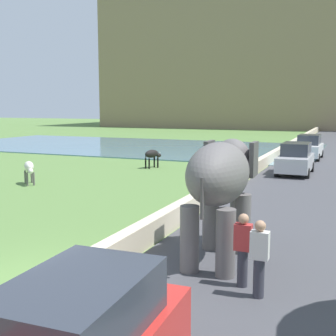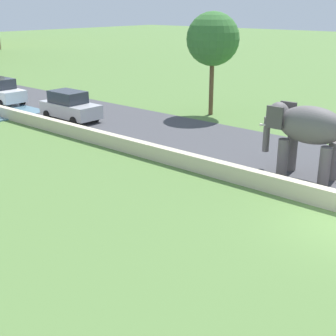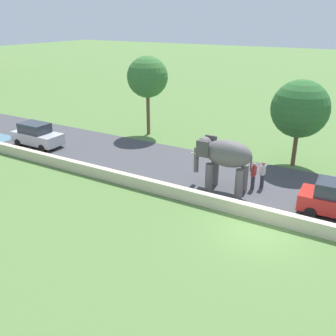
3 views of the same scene
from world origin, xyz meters
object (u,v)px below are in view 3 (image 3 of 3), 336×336
person_beside_elephant (253,175)px  person_trailing (263,174)px  elephant (224,156)px  car_silver (37,135)px

person_beside_elephant → person_trailing: size_ratio=1.00×
elephant → car_silver: bearing=90.0°
elephant → person_trailing: (1.35, -1.87, -1.16)m
elephant → person_beside_elephant: 2.09m
elephant → person_trailing: 2.59m
car_silver → elephant: bearing=-90.0°
elephant → car_silver: elephant is taller
elephant → car_silver: size_ratio=0.87×
person_trailing → elephant: bearing=125.8°
elephant → car_silver: (0.01, 15.07, -1.14)m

